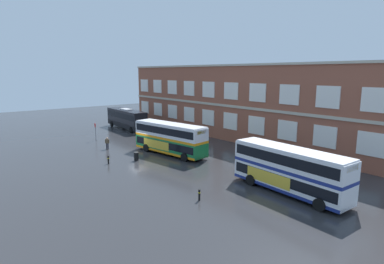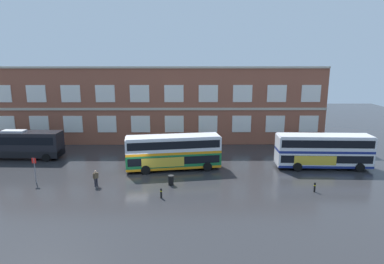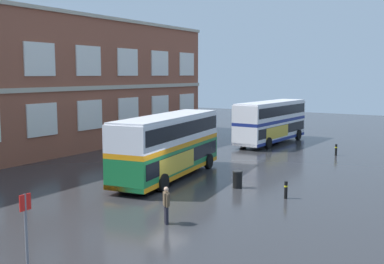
{
  "view_description": "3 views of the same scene",
  "coord_description": "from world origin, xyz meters",
  "px_view_note": "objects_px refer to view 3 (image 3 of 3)",
  "views": [
    {
      "loc": [
        37.49,
        -20.78,
        10.58
      ],
      "look_at": [
        9.04,
        2.06,
        3.72
      ],
      "focal_mm": 29.79,
      "sensor_mm": 36.0,
      "label": 1
    },
    {
      "loc": [
        5.99,
        -34.61,
        12.68
      ],
      "look_at": [
        6.22,
        2.07,
        4.59
      ],
      "focal_mm": 30.62,
      "sensor_mm": 36.0,
      "label": 2
    },
    {
      "loc": [
        -20.04,
        -14.64,
        6.67
      ],
      "look_at": [
        7.68,
        2.91,
        2.58
      ],
      "focal_mm": 43.28,
      "sensor_mm": 36.0,
      "label": 3
    }
  ],
  "objects_px": {
    "double_decker_middle": "(271,121)",
    "waiting_passenger": "(166,204)",
    "safety_bollard_west": "(336,150)",
    "station_litter_bin": "(237,179)",
    "safety_bollard_east": "(286,190)",
    "double_decker_near": "(168,145)",
    "bus_stand_flag": "(26,225)"
  },
  "relations": [
    {
      "from": "double_decker_near",
      "to": "safety_bollard_west",
      "type": "distance_m",
      "value": 15.88
    },
    {
      "from": "double_decker_middle",
      "to": "bus_stand_flag",
      "type": "relative_size",
      "value": 4.11
    },
    {
      "from": "waiting_passenger",
      "to": "safety_bollard_east",
      "type": "height_order",
      "value": "waiting_passenger"
    },
    {
      "from": "double_decker_middle",
      "to": "bus_stand_flag",
      "type": "distance_m",
      "value": 32.51
    },
    {
      "from": "safety_bollard_west",
      "to": "waiting_passenger",
      "type": "bearing_deg",
      "value": 175.77
    },
    {
      "from": "double_decker_near",
      "to": "bus_stand_flag",
      "type": "bearing_deg",
      "value": -163.52
    },
    {
      "from": "bus_stand_flag",
      "to": "safety_bollard_east",
      "type": "height_order",
      "value": "bus_stand_flag"
    },
    {
      "from": "double_decker_near",
      "to": "safety_bollard_east",
      "type": "distance_m",
      "value": 8.48
    },
    {
      "from": "double_decker_near",
      "to": "station_litter_bin",
      "type": "xyz_separation_m",
      "value": [
        -0.02,
        -4.99,
        -1.63
      ]
    },
    {
      "from": "safety_bollard_west",
      "to": "safety_bollard_east",
      "type": "height_order",
      "value": "same"
    },
    {
      "from": "bus_stand_flag",
      "to": "safety_bollard_west",
      "type": "xyz_separation_m",
      "value": [
        28.54,
        -2.68,
        -1.14
      ]
    },
    {
      "from": "safety_bollard_west",
      "to": "safety_bollard_east",
      "type": "relative_size",
      "value": 1.0
    },
    {
      "from": "waiting_passenger",
      "to": "safety_bollard_west",
      "type": "distance_m",
      "value": 21.95
    },
    {
      "from": "bus_stand_flag",
      "to": "station_litter_bin",
      "type": "bearing_deg",
      "value": -3.0
    },
    {
      "from": "double_decker_middle",
      "to": "safety_bollard_east",
      "type": "distance_m",
      "value": 20.57
    },
    {
      "from": "double_decker_middle",
      "to": "safety_bollard_west",
      "type": "distance_m",
      "value": 8.32
    },
    {
      "from": "station_litter_bin",
      "to": "bus_stand_flag",
      "type": "bearing_deg",
      "value": 177.0
    },
    {
      "from": "double_decker_near",
      "to": "safety_bollard_east",
      "type": "xyz_separation_m",
      "value": [
        -0.75,
        -8.28,
        -1.66
      ]
    },
    {
      "from": "safety_bollard_west",
      "to": "double_decker_middle",
      "type": "bearing_deg",
      "value": 63.49
    },
    {
      "from": "double_decker_middle",
      "to": "waiting_passenger",
      "type": "height_order",
      "value": "double_decker_middle"
    },
    {
      "from": "station_litter_bin",
      "to": "safety_bollard_west",
      "type": "bearing_deg",
      "value": -7.71
    },
    {
      "from": "station_litter_bin",
      "to": "safety_bollard_west",
      "type": "height_order",
      "value": "station_litter_bin"
    },
    {
      "from": "waiting_passenger",
      "to": "double_decker_near",
      "type": "bearing_deg",
      "value": 34.58
    },
    {
      "from": "safety_bollard_west",
      "to": "station_litter_bin",
      "type": "bearing_deg",
      "value": 172.29
    },
    {
      "from": "waiting_passenger",
      "to": "bus_stand_flag",
      "type": "bearing_deg",
      "value": 170.97
    },
    {
      "from": "double_decker_middle",
      "to": "station_litter_bin",
      "type": "distance_m",
      "value": 18.72
    },
    {
      "from": "double_decker_middle",
      "to": "double_decker_near",
      "type": "bearing_deg",
      "value": -178.8
    },
    {
      "from": "double_decker_middle",
      "to": "station_litter_bin",
      "type": "bearing_deg",
      "value": -163.28
    },
    {
      "from": "double_decker_near",
      "to": "safety_bollard_east",
      "type": "relative_size",
      "value": 11.86
    },
    {
      "from": "double_decker_near",
      "to": "station_litter_bin",
      "type": "height_order",
      "value": "double_decker_near"
    },
    {
      "from": "double_decker_middle",
      "to": "waiting_passenger",
      "type": "bearing_deg",
      "value": -167.47
    },
    {
      "from": "bus_stand_flag",
      "to": "safety_bollard_west",
      "type": "relative_size",
      "value": 2.84
    }
  ]
}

